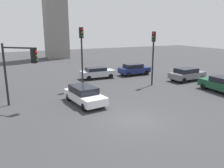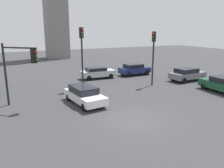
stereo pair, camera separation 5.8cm
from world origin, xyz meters
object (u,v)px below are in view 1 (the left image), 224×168
at_px(car_5, 224,84).
at_px(traffic_light_1, 153,49).
at_px(car_1, 84,95).
at_px(traffic_light_0, 82,47).
at_px(traffic_light_2, 20,63).
at_px(car_0, 134,69).
at_px(car_6, 97,73).
at_px(car_4, 187,74).

bearing_deg(car_5, traffic_light_1, 41.41).
height_order(car_1, car_5, car_5).
bearing_deg(traffic_light_0, car_5, 50.44).
relative_size(traffic_light_2, car_1, 1.06).
xyz_separation_m(car_0, car_5, (3.06, -10.63, 0.00)).
distance_m(traffic_light_2, car_0, 15.59).
bearing_deg(traffic_light_1, traffic_light_2, -29.01).
xyz_separation_m(traffic_light_0, car_6, (3.08, 3.62, -3.35)).
bearing_deg(traffic_light_2, car_4, 46.09).
distance_m(traffic_light_1, car_6, 7.45).
height_order(car_0, car_5, car_5).
height_order(traffic_light_1, car_5, traffic_light_1).
distance_m(traffic_light_0, car_0, 9.36).
distance_m(traffic_light_0, car_5, 13.67).
distance_m(traffic_light_1, car_0, 6.30).
distance_m(car_1, car_6, 9.27).
xyz_separation_m(traffic_light_2, car_6, (8.92, 6.78, -2.61)).
bearing_deg(car_1, car_6, 144.49).
bearing_deg(traffic_light_1, car_4, 145.25).
height_order(traffic_light_1, car_6, traffic_light_1).
bearing_deg(traffic_light_2, car_0, 67.66).
distance_m(car_1, car_5, 12.88).
relative_size(traffic_light_1, car_0, 1.39).
distance_m(car_0, car_4, 6.54).
distance_m(car_0, car_5, 11.06).
bearing_deg(traffic_light_0, traffic_light_2, -68.13).
xyz_separation_m(traffic_light_0, traffic_light_2, (-5.84, -3.16, -0.74)).
height_order(car_1, car_6, car_1).
bearing_deg(car_6, car_5, -51.65).
distance_m(car_0, car_1, 12.35).
height_order(car_5, car_6, car_5).
bearing_deg(car_0, car_5, -74.47).
bearing_deg(car_1, traffic_light_2, -112.85).
distance_m(traffic_light_1, traffic_light_2, 12.78).
relative_size(traffic_light_1, car_1, 1.23).
bearing_deg(traffic_light_1, traffic_light_0, -50.41).
distance_m(traffic_light_2, car_4, 17.77).
relative_size(traffic_light_0, car_0, 1.50).
xyz_separation_m(traffic_light_2, car_0, (13.91, 6.55, -2.56)).
distance_m(car_0, car_6, 5.00).
bearing_deg(traffic_light_0, car_1, -24.57).
height_order(traffic_light_1, car_0, traffic_light_1).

